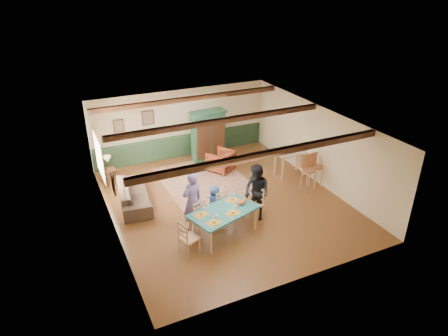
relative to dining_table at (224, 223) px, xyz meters
name	(u,v)px	position (x,y,z in m)	size (l,w,h in m)	color
floor	(225,202)	(0.80, 1.59, -0.39)	(8.00, 8.00, 0.00)	#573218
wall_back	(182,124)	(0.80, 5.59, 0.96)	(7.00, 0.02, 2.70)	beige
wall_left	(110,187)	(-2.70, 1.59, 0.96)	(0.02, 8.00, 2.70)	beige
wall_right	(318,145)	(4.30, 1.59, 0.96)	(0.02, 8.00, 2.70)	beige
ceiling	(225,122)	(0.80, 1.59, 2.31)	(7.00, 8.00, 0.02)	silver
wainscot_back	(183,145)	(0.80, 5.57, 0.06)	(6.95, 0.03, 0.90)	#1E3823
ceiling_beam_front	(265,154)	(0.80, -0.71, 2.22)	(6.95, 0.16, 0.16)	black
ceiling_beam_mid	(220,121)	(0.80, 1.99, 2.22)	(6.95, 0.16, 0.16)	black
ceiling_beam_back	(189,99)	(0.80, 4.59, 2.22)	(6.95, 0.16, 0.16)	black
window_left	(99,157)	(-2.67, 3.29, 1.16)	(0.06, 1.60, 1.30)	white
picture_left_wall	(113,184)	(-2.67, 0.99, 1.36)	(0.04, 0.42, 0.52)	gray
picture_back_a	(148,118)	(-0.50, 5.56, 1.41)	(0.45, 0.04, 0.55)	gray
picture_back_b	(119,126)	(-1.60, 5.56, 1.26)	(0.38, 0.04, 0.48)	gray
dining_table	(224,223)	(0.00, 0.00, 0.00)	(1.88, 1.04, 0.78)	#226C6C
dining_chair_far_left	(195,214)	(-0.62, 0.59, 0.10)	(0.44, 0.46, 0.99)	tan
dining_chair_far_right	(217,204)	(0.17, 0.84, 0.10)	(0.44, 0.46, 0.99)	tan
dining_chair_end_left	(189,237)	(-1.15, -0.36, 0.10)	(0.44, 0.46, 0.99)	tan
dining_chair_end_right	(254,204)	(1.15, 0.36, 0.10)	(0.44, 0.46, 0.99)	tan
person_man	(192,201)	(-0.65, 0.67, 0.51)	(0.66, 0.43, 1.80)	#705FA4
person_woman	(257,192)	(1.24, 0.39, 0.47)	(0.84, 0.65, 1.72)	black
person_child	(215,202)	(0.15, 0.92, 0.13)	(0.51, 0.33, 1.05)	#27519D
cat	(241,202)	(0.58, 0.07, 0.49)	(0.38, 0.15, 0.19)	orange
place_setting_near_left	(214,221)	(-0.47, -0.42, 0.45)	(0.42, 0.31, 0.11)	orange
place_setting_near_center	(233,212)	(0.18, -0.22, 0.45)	(0.42, 0.31, 0.11)	orange
place_setting_far_left	(201,213)	(-0.63, 0.08, 0.45)	(0.42, 0.31, 0.11)	orange
place_setting_far_right	(232,198)	(0.47, 0.42, 0.45)	(0.42, 0.31, 0.11)	orange
area_rug	(204,180)	(0.74, 3.25, -0.39)	(2.83, 3.36, 0.01)	#C0AE8B
armoire	(208,136)	(1.61, 4.87, 0.59)	(1.39, 0.56, 1.97)	#163826
armchair	(221,161)	(1.63, 3.72, 0.00)	(0.84, 0.86, 0.78)	#4E180F
sofa	(134,194)	(-1.86, 2.73, -0.06)	(2.26, 0.88, 0.66)	#362B22
end_table	(110,177)	(-2.30, 4.41, -0.12)	(0.44, 0.44, 0.55)	black
table_lamp	(108,163)	(-2.30, 4.41, 0.41)	(0.28, 0.28, 0.50)	beige
counter_table	(290,164)	(3.72, 2.33, 0.06)	(1.08, 0.63, 0.90)	beige
bar_stool_left	(309,174)	(3.63, 1.10, 0.23)	(0.44, 0.48, 1.24)	#B47146
bar_stool_right	(315,170)	(4.05, 1.29, 0.19)	(0.41, 0.46, 1.17)	#B47146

